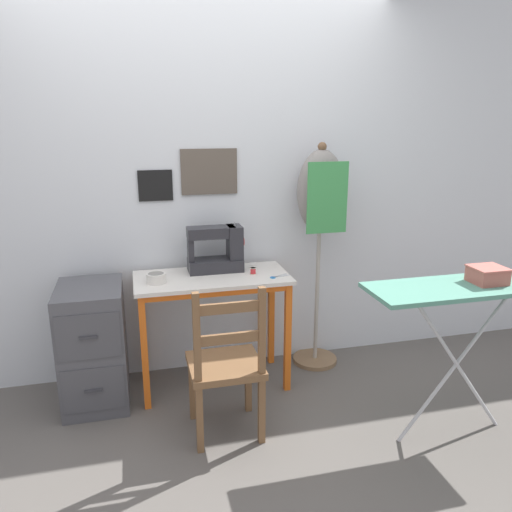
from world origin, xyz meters
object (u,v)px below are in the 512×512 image
fabric_bowl (156,278)px  filing_cabinet (94,345)px  scissors (277,277)px  thread_spool_near_machine (253,271)px  ironing_board (465,294)px  storage_box (488,275)px  wooden_chair (226,366)px  dress_form (320,205)px  sewing_machine (218,250)px

fabric_bowl → filing_cabinet: size_ratio=0.16×
fabric_bowl → scissors: size_ratio=0.87×
thread_spool_near_machine → ironing_board: size_ratio=0.04×
ironing_board → storage_box: storage_box is taller
thread_spool_near_machine → wooden_chair: size_ratio=0.05×
thread_spool_near_machine → dress_form: bearing=16.2°
wooden_chair → fabric_bowl: bearing=122.7°
thread_spool_near_machine → storage_box: bearing=-38.5°
scissors → storage_box: bearing=-38.6°
filing_cabinet → storage_box: bearing=-22.0°
thread_spool_near_machine → filing_cabinet: size_ratio=0.06×
sewing_machine → scissors: 0.43m
sewing_machine → wooden_chair: 0.83m
sewing_machine → fabric_bowl: sewing_machine is taller
scissors → filing_cabinet: size_ratio=0.18×
ironing_board → scissors: bearing=137.2°
scissors → filing_cabinet: 1.22m
filing_cabinet → dress_form: bearing=5.9°
sewing_machine → filing_cabinet: (-0.82, -0.14, -0.52)m
sewing_machine → filing_cabinet: sewing_machine is taller
fabric_bowl → storage_box: 1.88m
fabric_bowl → wooden_chair: size_ratio=0.13×
fabric_bowl → thread_spool_near_machine: 0.62m
scissors → sewing_machine: bearing=145.0°
scissors → thread_spool_near_machine: bearing=141.9°
dress_form → storage_box: bearing=-60.6°
fabric_bowl → thread_spool_near_machine: fabric_bowl is taller
sewing_machine → scissors: sewing_machine is taller
thread_spool_near_machine → sewing_machine: bearing=147.2°
sewing_machine → fabric_bowl: 0.46m
dress_form → storage_box: size_ratio=9.00×
storage_box → wooden_chair: bearing=167.2°
filing_cabinet → ironing_board: (1.96, -0.84, 0.46)m
dress_form → scissors: bearing=-146.5°
sewing_machine → storage_box: size_ratio=2.10×
sewing_machine → ironing_board: bearing=-40.7°
fabric_bowl → thread_spool_near_machine: (0.62, 0.03, -0.01)m
wooden_chair → dress_form: bearing=41.1°
thread_spool_near_machine → ironing_board: bearing=-42.2°
filing_cabinet → storage_box: 2.32m
sewing_machine → filing_cabinet: bearing=-170.3°
thread_spool_near_machine → ironing_board: ironing_board is taller
thread_spool_near_machine → wooden_chair: (-0.29, -0.54, -0.36)m
ironing_board → sewing_machine: bearing=139.3°
sewing_machine → dress_form: size_ratio=0.23×
wooden_chair → scissors: bearing=46.7°
sewing_machine → ironing_board: 1.51m
ironing_board → dress_form: bearing=113.5°
wooden_chair → storage_box: bearing=-12.8°
sewing_machine → dress_form: (0.71, 0.02, 0.27)m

